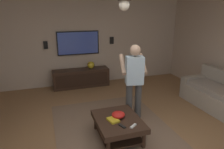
{
  "coord_description": "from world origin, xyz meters",
  "views": [
    {
      "loc": [
        -3.09,
        1.14,
        2.32
      ],
      "look_at": [
        0.79,
        -0.15,
        1.03
      ],
      "focal_mm": 33.63,
      "sensor_mm": 36.0,
      "label": 1
    }
  ],
  "objects_px": {
    "wall_speaker_left": "(112,40)",
    "wall_speaker_right": "(46,45)",
    "person_standing": "(134,78)",
    "vase_round": "(91,65)",
    "tv": "(78,43)",
    "ceiling_fan": "(124,0)",
    "book": "(113,120)",
    "remote_white": "(133,126)",
    "bowl": "(118,115)",
    "couch": "(221,96)",
    "coffee_table": "(118,124)",
    "media_console": "(81,78)",
    "remote_black": "(122,126)"
  },
  "relations": [
    {
      "from": "book",
      "to": "wall_speaker_right",
      "type": "distance_m",
      "value": 3.5
    },
    {
      "from": "person_standing",
      "to": "vase_round",
      "type": "relative_size",
      "value": 7.45
    },
    {
      "from": "vase_round",
      "to": "remote_black",
      "type": "bearing_deg",
      "value": 176.51
    },
    {
      "from": "vase_round",
      "to": "ceiling_fan",
      "type": "bearing_deg",
      "value": 177.22
    },
    {
      "from": "couch",
      "to": "wall_speaker_left",
      "type": "bearing_deg",
      "value": -58.5
    },
    {
      "from": "person_standing",
      "to": "book",
      "type": "height_order",
      "value": "person_standing"
    },
    {
      "from": "media_console",
      "to": "couch",
      "type": "bearing_deg",
      "value": 48.5
    },
    {
      "from": "vase_round",
      "to": "media_console",
      "type": "bearing_deg",
      "value": 90.9
    },
    {
      "from": "tv",
      "to": "remote_black",
      "type": "relative_size",
      "value": 8.5
    },
    {
      "from": "bowl",
      "to": "remote_black",
      "type": "bearing_deg",
      "value": 171.99
    },
    {
      "from": "coffee_table",
      "to": "wall_speaker_right",
      "type": "bearing_deg",
      "value": 19.07
    },
    {
      "from": "wall_speaker_right",
      "to": "ceiling_fan",
      "type": "bearing_deg",
      "value": -161.41
    },
    {
      "from": "remote_white",
      "to": "wall_speaker_right",
      "type": "xyz_separation_m",
      "value": [
        3.52,
        1.26,
        0.9
      ]
    },
    {
      "from": "media_console",
      "to": "vase_round",
      "type": "distance_m",
      "value": 0.5
    },
    {
      "from": "book",
      "to": "bowl",
      "type": "bearing_deg",
      "value": -68.27
    },
    {
      "from": "wall_speaker_left",
      "to": "wall_speaker_right",
      "type": "xyz_separation_m",
      "value": [
        0.0,
        2.03,
        -0.04
      ]
    },
    {
      "from": "wall_speaker_left",
      "to": "person_standing",
      "type": "bearing_deg",
      "value": 171.99
    },
    {
      "from": "media_console",
      "to": "wall_speaker_right",
      "type": "distance_m",
      "value": 1.43
    },
    {
      "from": "remote_white",
      "to": "vase_round",
      "type": "xyz_separation_m",
      "value": [
        3.28,
        -0.02,
        0.25
      ]
    },
    {
      "from": "remote_black",
      "to": "vase_round",
      "type": "xyz_separation_m",
      "value": [
        3.22,
        -0.2,
        0.25
      ]
    },
    {
      "from": "book",
      "to": "ceiling_fan",
      "type": "relative_size",
      "value": 0.18
    },
    {
      "from": "remote_white",
      "to": "wall_speaker_right",
      "type": "relative_size",
      "value": 0.68
    },
    {
      "from": "tv",
      "to": "wall_speaker_right",
      "type": "height_order",
      "value": "tv"
    },
    {
      "from": "remote_white",
      "to": "tv",
      "type": "bearing_deg",
      "value": 59.14
    },
    {
      "from": "bowl",
      "to": "book",
      "type": "relative_size",
      "value": 1.12
    },
    {
      "from": "wall_speaker_right",
      "to": "bowl",
      "type": "bearing_deg",
      "value": -160.32
    },
    {
      "from": "media_console",
      "to": "bowl",
      "type": "bearing_deg",
      "value": 3.39
    },
    {
      "from": "remote_white",
      "to": "remote_black",
      "type": "height_order",
      "value": "same"
    },
    {
      "from": "couch",
      "to": "book",
      "type": "distance_m",
      "value": 2.9
    },
    {
      "from": "tv",
      "to": "wall_speaker_right",
      "type": "distance_m",
      "value": 0.95
    },
    {
      "from": "vase_round",
      "to": "wall_speaker_left",
      "type": "relative_size",
      "value": 1.0
    },
    {
      "from": "bowl",
      "to": "book",
      "type": "bearing_deg",
      "value": 124.62
    },
    {
      "from": "remote_white",
      "to": "bowl",
      "type": "bearing_deg",
      "value": 73.71
    },
    {
      "from": "media_console",
      "to": "ceiling_fan",
      "type": "distance_m",
      "value": 3.78
    },
    {
      "from": "tv",
      "to": "person_standing",
      "type": "xyz_separation_m",
      "value": [
        -2.59,
        -0.71,
        -0.39
      ]
    },
    {
      "from": "tv",
      "to": "ceiling_fan",
      "type": "relative_size",
      "value": 1.06
    },
    {
      "from": "media_console",
      "to": "person_standing",
      "type": "bearing_deg",
      "value": 16.85
    },
    {
      "from": "book",
      "to": "wall_speaker_right",
      "type": "height_order",
      "value": "wall_speaker_right"
    },
    {
      "from": "remote_white",
      "to": "ceiling_fan",
      "type": "xyz_separation_m",
      "value": [
        0.18,
        0.13,
        2.03
      ]
    },
    {
      "from": "tv",
      "to": "vase_round",
      "type": "xyz_separation_m",
      "value": [
        -0.24,
        -0.32,
        -0.66
      ]
    },
    {
      "from": "tv",
      "to": "vase_round",
      "type": "distance_m",
      "value": 0.77
    },
    {
      "from": "wall_speaker_left",
      "to": "wall_speaker_right",
      "type": "relative_size",
      "value": 1.0
    },
    {
      "from": "wall_speaker_left",
      "to": "ceiling_fan",
      "type": "relative_size",
      "value": 0.18
    },
    {
      "from": "couch",
      "to": "ceiling_fan",
      "type": "relative_size",
      "value": 1.6
    },
    {
      "from": "ceiling_fan",
      "to": "tv",
      "type": "bearing_deg",
      "value": 2.95
    },
    {
      "from": "wall_speaker_right",
      "to": "couch",
      "type": "bearing_deg",
      "value": -126.21
    },
    {
      "from": "tv",
      "to": "ceiling_fan",
      "type": "height_order",
      "value": "ceiling_fan"
    },
    {
      "from": "coffee_table",
      "to": "vase_round",
      "type": "relative_size",
      "value": 4.55
    },
    {
      "from": "coffee_table",
      "to": "bowl",
      "type": "bearing_deg",
      "value": -22.61
    },
    {
      "from": "vase_round",
      "to": "wall_speaker_right",
      "type": "bearing_deg",
      "value": 78.97
    }
  ]
}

